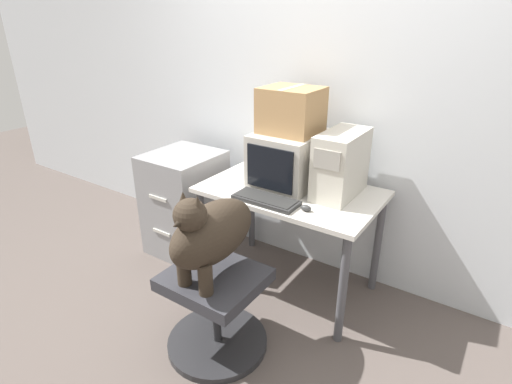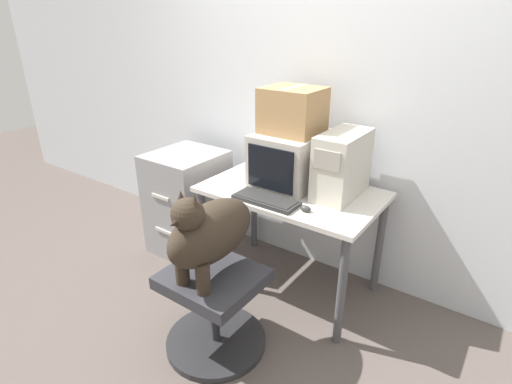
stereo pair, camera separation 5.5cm
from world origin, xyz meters
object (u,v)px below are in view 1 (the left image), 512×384
Objects in this scene: crt_monitor at (289,158)px; office_chair at (216,309)px; pc_tower at (341,164)px; dog at (210,232)px; filing_cabinet at (185,203)px; cardboard_box at (291,110)px; keyboard at (266,200)px.

crt_monitor reaches higher than office_chair.
pc_tower reaches higher than dog.
pc_tower is 1.33m from filing_cabinet.
filing_cabinet is at bearing 140.83° from dog.
pc_tower is at bearing 5.54° from filing_cabinet.
pc_tower reaches higher than filing_cabinet.
filing_cabinet is at bearing -174.46° from pc_tower.
dog reaches higher than filing_cabinet.
cardboard_box is at bearing -179.25° from pc_tower.
crt_monitor is 1.12× the size of pc_tower.
pc_tower reaches higher than keyboard.
cardboard_box reaches higher than keyboard.
crt_monitor is 1.39× the size of cardboard_box.
keyboard is (0.04, -0.34, -0.16)m from crt_monitor.
crt_monitor is 0.61× the size of filing_cabinet.
cardboard_box is (-0.04, 0.34, 0.47)m from keyboard.
crt_monitor is 0.37m from keyboard.
pc_tower is 0.50m from keyboard.
dog is 1.63× the size of cardboard_box.
filing_cabinet is at bearing 141.33° from office_chair.
dog is 1.19m from filing_cabinet.
dog is at bearing -88.64° from crt_monitor.
crt_monitor is at bearing 96.41° from keyboard.
pc_tower is at bearing 0.75° from cardboard_box.
dog is (-0.02, -0.49, 0.00)m from keyboard.
filing_cabinet is (-0.90, 0.23, -0.35)m from keyboard.
dog is at bearing -90.00° from office_chair.
office_chair is 0.71× the size of filing_cabinet.
crt_monitor reaches higher than filing_cabinet.
office_chair is 1.64× the size of cardboard_box.
keyboard is at bearing 87.87° from dog.
pc_tower is (0.35, 0.01, 0.03)m from crt_monitor.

